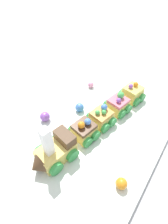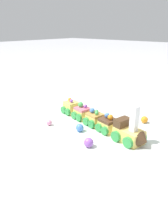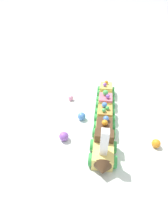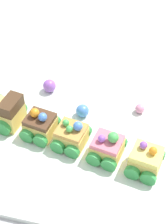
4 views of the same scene
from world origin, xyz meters
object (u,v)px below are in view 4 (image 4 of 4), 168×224
Objects in this scene: cake_car_lemon at (146,160)px; cake_car_chocolate at (40,125)px; cake_car_strawberry at (107,148)px; gumball_purple at (49,86)px; gumball_pink at (140,109)px; cake_car_caramel at (71,136)px; gumball_blue at (82,111)px.

cake_car_chocolate is at bearing 0.07° from cake_car_lemon.
cake_car_strawberry is at bearing -179.95° from cake_car_chocolate.
cake_car_chocolate is 0.13m from gumball_purple.
cake_car_chocolate reaches higher than gumball_purple.
cake_car_chocolate is at bearing 29.56° from gumball_pink.
cake_car_caramel is at bearing 122.53° from gumball_purple.
cake_car_caramel is 0.16m from cake_car_lemon.
cake_car_lemon is 0.30m from gumball_purple.
cake_car_chocolate is 0.23m from cake_car_lemon.
cake_car_chocolate is 2.87× the size of gumball_blue.
cake_car_chocolate is at bearing 44.15° from gumball_blue.
cake_car_lemon reaches higher than gumball_pink.
gumball_pink is at bearing 174.38° from gumball_purple.
cake_car_strawberry is 0.23m from gumball_purple.
cake_car_strawberry is (-0.15, 0.03, -0.00)m from cake_car_chocolate.
cake_car_strawberry is 2.87× the size of gumball_blue.
cake_car_caramel is at bearing -179.83° from cake_car_chocolate.
cake_car_caramel is 0.17m from gumball_purple.
cake_car_lemon is at bearing -179.90° from cake_car_strawberry.
gumball_purple is at bearing -70.47° from cake_car_chocolate.
cake_car_chocolate reaches higher than gumball_blue.
cake_car_chocolate is 1.00× the size of cake_car_caramel.
cake_car_caramel reaches higher than gumball_pink.
cake_car_strawberry is 1.00× the size of cake_car_lemon.
cake_car_lemon reaches higher than gumball_blue.
gumball_pink is (-0.13, -0.12, -0.01)m from cake_car_caramel.
gumball_pink is at bearing -161.96° from gumball_blue.
cake_car_chocolate is 2.69× the size of gumball_purple.
cake_car_strawberry is 0.15m from gumball_pink.
cake_car_caramel is at bearing 88.10° from gumball_blue.
cake_car_chocolate reaches higher than cake_car_lemon.
cake_car_caramel is 2.87× the size of gumball_blue.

